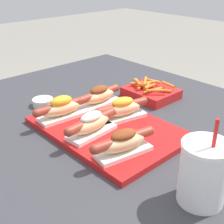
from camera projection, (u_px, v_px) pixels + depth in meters
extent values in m
cube|color=#333338|center=(126.00, 210.00, 1.15)|extent=(1.33, 1.01, 0.73)
cube|color=red|center=(107.00, 129.00, 0.94)|extent=(0.44, 0.31, 0.02)
cube|color=white|center=(62.00, 116.00, 0.98)|extent=(0.07, 0.15, 0.01)
ellipsoid|color=#E5C184|center=(62.00, 108.00, 0.97)|extent=(0.06, 0.14, 0.04)
cylinder|color=maroon|center=(61.00, 106.00, 0.97)|extent=(0.04, 0.17, 0.03)
sphere|color=maroon|center=(37.00, 113.00, 0.92)|extent=(0.03, 0.03, 0.03)
sphere|color=maroon|center=(84.00, 99.00, 1.01)|extent=(0.03, 0.03, 0.03)
ellipsoid|color=gold|center=(61.00, 101.00, 0.96)|extent=(0.05, 0.08, 0.03)
cube|color=white|center=(92.00, 132.00, 0.89)|extent=(0.07, 0.15, 0.01)
ellipsoid|color=#E5C184|center=(91.00, 124.00, 0.88)|extent=(0.06, 0.14, 0.04)
cylinder|color=maroon|center=(91.00, 121.00, 0.88)|extent=(0.04, 0.17, 0.03)
sphere|color=maroon|center=(68.00, 132.00, 0.82)|extent=(0.03, 0.03, 0.03)
sphere|color=maroon|center=(112.00, 112.00, 0.93)|extent=(0.03, 0.03, 0.03)
ellipsoid|color=silver|center=(91.00, 117.00, 0.87)|extent=(0.05, 0.08, 0.03)
cube|color=white|center=(123.00, 152.00, 0.80)|extent=(0.08, 0.16, 0.01)
ellipsoid|color=#E5C184|center=(123.00, 142.00, 0.79)|extent=(0.07, 0.14, 0.04)
cylinder|color=maroon|center=(123.00, 140.00, 0.78)|extent=(0.05, 0.17, 0.03)
sphere|color=maroon|center=(95.00, 150.00, 0.74)|extent=(0.03, 0.03, 0.03)
sphere|color=maroon|center=(150.00, 131.00, 0.83)|extent=(0.03, 0.03, 0.03)
ellipsoid|color=brown|center=(124.00, 135.00, 0.78)|extent=(0.05, 0.08, 0.03)
cube|color=white|center=(98.00, 104.00, 1.07)|extent=(0.07, 0.15, 0.01)
ellipsoid|color=#E5C184|center=(98.00, 96.00, 1.06)|extent=(0.05, 0.13, 0.04)
cylinder|color=maroon|center=(98.00, 94.00, 1.06)|extent=(0.03, 0.17, 0.03)
sphere|color=maroon|center=(79.00, 101.00, 1.00)|extent=(0.03, 0.03, 0.03)
sphere|color=maroon|center=(116.00, 88.00, 1.11)|extent=(0.03, 0.03, 0.03)
ellipsoid|color=brown|center=(98.00, 90.00, 1.05)|extent=(0.04, 0.07, 0.03)
cube|color=white|center=(122.00, 117.00, 0.98)|extent=(0.09, 0.16, 0.01)
ellipsoid|color=#E5C184|center=(122.00, 108.00, 0.97)|extent=(0.07, 0.14, 0.04)
cylinder|color=maroon|center=(123.00, 106.00, 0.97)|extent=(0.06, 0.17, 0.03)
sphere|color=maroon|center=(99.00, 112.00, 0.93)|extent=(0.03, 0.03, 0.03)
sphere|color=maroon|center=(145.00, 101.00, 1.00)|extent=(0.03, 0.03, 0.03)
ellipsoid|color=gold|center=(123.00, 102.00, 0.96)|extent=(0.05, 0.08, 0.03)
cylinder|color=silver|center=(43.00, 102.00, 1.11)|extent=(0.07, 0.07, 0.02)
cylinder|color=beige|center=(43.00, 100.00, 1.11)|extent=(0.06, 0.06, 0.01)
cylinder|color=white|center=(203.00, 175.00, 0.64)|extent=(0.10, 0.10, 0.13)
cylinder|color=white|center=(207.00, 146.00, 0.61)|extent=(0.10, 0.10, 0.01)
cylinder|color=red|center=(216.00, 133.00, 0.59)|extent=(0.01, 0.01, 0.06)
cube|color=red|center=(151.00, 93.00, 1.18)|extent=(0.18, 0.15, 0.03)
cylinder|color=orange|center=(150.00, 82.00, 1.19)|extent=(0.04, 0.06, 0.01)
cylinder|color=orange|center=(147.00, 86.00, 1.17)|extent=(0.04, 0.06, 0.01)
cylinder|color=orange|center=(157.00, 91.00, 1.11)|extent=(0.06, 0.06, 0.01)
cylinder|color=orange|center=(141.00, 83.00, 1.19)|extent=(0.06, 0.06, 0.01)
cylinder|color=orange|center=(152.00, 81.00, 1.20)|extent=(0.07, 0.02, 0.01)
cylinder|color=orange|center=(145.00, 81.00, 1.19)|extent=(0.06, 0.07, 0.01)
cylinder|color=orange|center=(138.00, 83.00, 1.17)|extent=(0.07, 0.03, 0.01)
cylinder|color=orange|center=(162.00, 91.00, 1.13)|extent=(0.06, 0.04, 0.01)
cylinder|color=orange|center=(149.00, 86.00, 1.16)|extent=(0.01, 0.06, 0.01)
cylinder|color=orange|center=(153.00, 90.00, 1.14)|extent=(0.03, 0.08, 0.01)
cylinder|color=orange|center=(168.00, 85.00, 1.16)|extent=(0.06, 0.02, 0.01)
cylinder|color=orange|center=(141.00, 86.00, 1.17)|extent=(0.04, 0.07, 0.01)
cylinder|color=orange|center=(138.00, 82.00, 1.18)|extent=(0.06, 0.05, 0.01)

